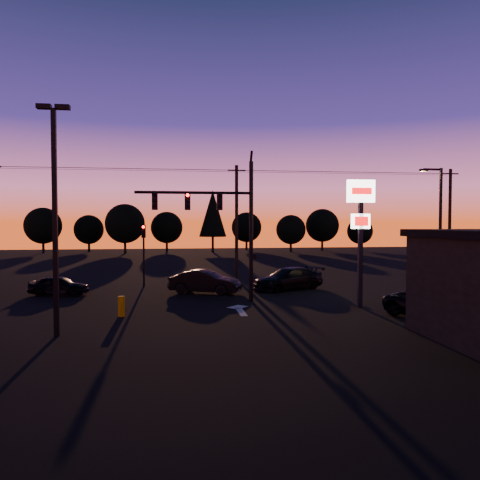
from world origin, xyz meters
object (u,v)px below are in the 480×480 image
(streetlight, at_px, (439,224))
(suv_parked, at_px, (437,304))
(car_left, at_px, (59,285))
(car_right, at_px, (288,279))
(car_mid, at_px, (205,282))
(traffic_signal_mast, at_px, (223,215))
(bollard, at_px, (121,306))
(parking_lot_light, at_px, (55,204))
(pylon_sign, at_px, (361,215))
(secondary_signal, at_px, (144,246))

(streetlight, relative_size, suv_parked, 1.65)
(car_left, bearing_deg, car_right, -78.80)
(car_mid, bearing_deg, suv_parked, -109.05)
(traffic_signal_mast, distance_m, bollard, 7.65)
(car_mid, distance_m, car_right, 5.77)
(parking_lot_light, xyz_separation_m, car_left, (-2.48, 11.01, -4.66))
(parking_lot_light, xyz_separation_m, pylon_sign, (14.50, 4.50, -0.36))
(secondary_signal, xyz_separation_m, car_mid, (4.09, -4.04, -2.12))
(bollard, relative_size, car_right, 0.19)
(bollard, height_order, car_right, car_right)
(traffic_signal_mast, relative_size, secondary_signal, 1.97)
(traffic_signal_mast, height_order, streetlight, traffic_signal_mast)
(parking_lot_light, xyz_separation_m, car_right, (12.27, 11.41, -4.53))
(traffic_signal_mast, distance_m, suv_parked, 11.97)
(suv_parked, bearing_deg, car_left, 118.66)
(pylon_sign, bearing_deg, traffic_signal_mast, 160.64)
(car_left, bearing_deg, bollard, -138.19)
(secondary_signal, relative_size, parking_lot_light, 0.48)
(car_left, xyz_separation_m, car_mid, (9.07, -0.56, 0.14))
(pylon_sign, distance_m, car_mid, 10.74)
(bollard, distance_m, car_left, 8.62)
(streetlight, height_order, car_mid, streetlight)
(streetlight, bearing_deg, car_right, 162.32)
(traffic_signal_mast, xyz_separation_m, secondary_signal, (-4.90, 7.49, -2.07))
(parking_lot_light, distance_m, streetlight, 23.05)
(streetlight, relative_size, car_mid, 1.77)
(traffic_signal_mast, bearing_deg, car_left, 157.90)
(traffic_signal_mast, distance_m, car_left, 11.51)
(traffic_signal_mast, distance_m, pylon_sign, 7.52)
(pylon_sign, height_order, car_mid, pylon_sign)
(bollard, bearing_deg, car_left, 122.19)
(car_left, height_order, car_mid, car_mid)
(car_left, relative_size, suv_parked, 0.74)
(car_left, bearing_deg, streetlight, -86.37)
(parking_lot_light, distance_m, suv_parked, 17.61)
(parking_lot_light, relative_size, car_mid, 2.02)
(car_right, bearing_deg, suv_parked, 0.40)
(streetlight, xyz_separation_m, car_left, (-23.89, 2.51, -3.81))
(secondary_signal, xyz_separation_m, suv_parked, (14.46, -13.30, -2.19))
(traffic_signal_mast, distance_m, car_mid, 5.49)
(car_mid, bearing_deg, parking_lot_light, 170.45)
(secondary_signal, height_order, streetlight, streetlight)
(traffic_signal_mast, bearing_deg, car_mid, 103.26)
(secondary_signal, distance_m, pylon_sign, 15.75)
(parking_lot_light, relative_size, pylon_sign, 1.34)
(pylon_sign, bearing_deg, parking_lot_light, -162.77)
(car_left, bearing_deg, suv_parked, -107.19)
(car_mid, bearing_deg, car_left, 109.15)
(parking_lot_light, distance_m, pylon_sign, 15.19)
(secondary_signal, relative_size, suv_parked, 0.90)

